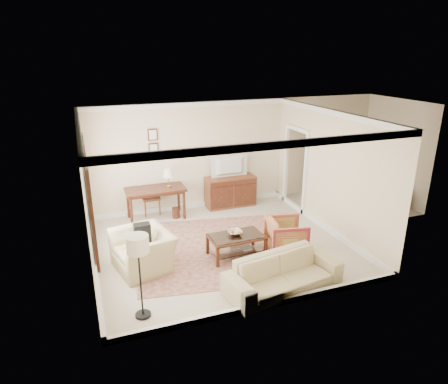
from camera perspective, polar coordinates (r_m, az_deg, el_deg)
room_shell at (r=8.26m, az=-0.59°, el=7.85°), size 5.51×5.01×2.91m
annex_bedroom at (r=11.97m, az=18.19°, el=-0.00°), size 3.00×2.70×2.90m
window_front at (r=7.39m, az=-18.78°, el=-2.11°), size 0.12×1.56×1.80m
window_rear at (r=8.91m, az=-19.20°, el=1.49°), size 0.12×1.56×1.80m
doorway at (r=11.04m, az=10.15°, el=3.10°), size 0.10×1.12×2.25m
rug at (r=8.97m, az=0.31°, el=-7.94°), size 4.32×3.87×0.01m
writing_desk at (r=10.37m, az=-9.79°, el=-0.06°), size 1.51×0.75×0.82m
desk_chair at (r=10.75m, az=-10.44°, el=-0.47°), size 0.53×0.53×1.05m
desk_lamp at (r=10.32m, az=-7.93°, el=2.05°), size 0.32×0.32×0.50m
framed_prints at (r=10.48m, az=-10.10°, el=7.10°), size 0.25×0.04×0.68m
sideboard at (r=11.17m, az=0.90°, el=0.10°), size 1.38×0.53×0.85m
tv at (r=10.88m, az=0.96°, el=4.64°), size 0.99×0.57×0.13m
coffee_table at (r=8.49m, az=1.77°, el=-6.87°), size 1.16×0.70×0.48m
fruit_bowl at (r=8.46m, az=1.57°, el=-5.71°), size 0.42×0.42×0.10m
book_a at (r=8.63m, az=0.79°, el=-7.76°), size 0.28×0.08×0.38m
book_b at (r=8.59m, az=2.47°, el=-7.95°), size 0.28×0.05×0.38m
striped_armchair at (r=8.76m, az=8.90°, el=-5.96°), size 0.89×0.93×0.82m
club_armchair at (r=8.13m, az=-11.52°, el=-7.38°), size 1.02×1.33×1.04m
backpack at (r=8.06m, az=-11.60°, el=-5.67°), size 0.26×0.35×0.40m
sofa at (r=7.43m, az=8.51°, el=-10.75°), size 2.25×0.98×0.85m
floor_lamp at (r=6.41m, az=-12.19°, el=-8.15°), size 0.36×0.36×1.46m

